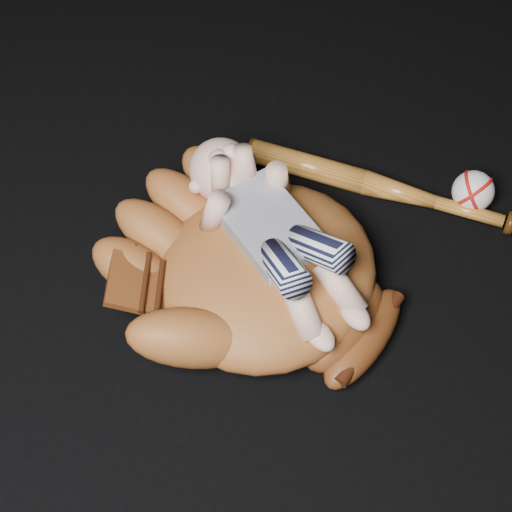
# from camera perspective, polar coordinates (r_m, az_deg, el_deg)

# --- Properties ---
(baseball_glove) EXTENTS (0.54, 0.58, 0.15)m
(baseball_glove) POSITION_cam_1_polar(r_m,az_deg,el_deg) (1.14, 0.84, -0.75)
(baseball_glove) COLOR brown
(baseball_glove) RESTS_ON ground
(newborn_baby) EXTENTS (0.21, 0.39, 0.15)m
(newborn_baby) POSITION_cam_1_polar(r_m,az_deg,el_deg) (1.10, 1.70, 1.48)
(newborn_baby) COLOR #E6AD94
(newborn_baby) RESTS_ON baseball_glove
(baseball_bat) EXTENTS (0.26, 0.41, 0.04)m
(baseball_bat) POSITION_cam_1_polar(r_m,az_deg,el_deg) (1.32, 8.94, 5.02)
(baseball_bat) COLOR #A5631F
(baseball_bat) RESTS_ON ground
(baseball) EXTENTS (0.09, 0.09, 0.07)m
(baseball) POSITION_cam_1_polar(r_m,az_deg,el_deg) (1.32, 15.51, 4.55)
(baseball) COLOR white
(baseball) RESTS_ON ground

